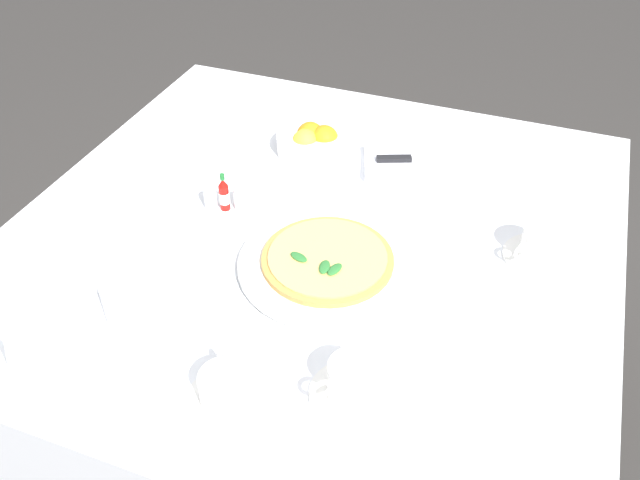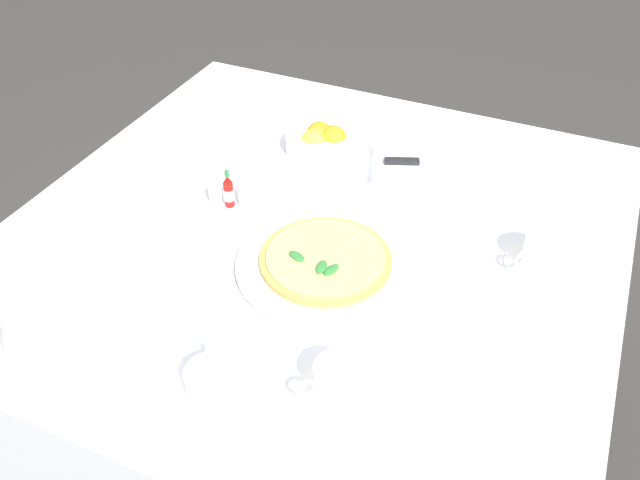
{
  "view_description": "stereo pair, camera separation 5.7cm",
  "coord_description": "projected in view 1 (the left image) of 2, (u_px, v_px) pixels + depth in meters",
  "views": [
    {
      "loc": [
        0.37,
        -0.94,
        1.53
      ],
      "look_at": [
        0.03,
        -0.05,
        0.74
      ],
      "focal_mm": 37.59,
      "sensor_mm": 36.0,
      "label": 1
    },
    {
      "loc": [
        0.42,
        -0.92,
        1.53
      ],
      "look_at": [
        0.03,
        -0.05,
        0.74
      ],
      "focal_mm": 37.59,
      "sensor_mm": 36.0,
      "label": 2
    }
  ],
  "objects": [
    {
      "name": "pizza",
      "position": [
        327.0,
        259.0,
        1.19
      ],
      "size": [
        0.24,
        0.24,
        0.02
      ],
      "color": "#C68E47",
      "rests_on": "pizza_plate"
    },
    {
      "name": "coffee_cup_center_back",
      "position": [
        226.0,
        391.0,
        0.96
      ],
      "size": [
        0.13,
        0.13,
        0.06
      ],
      "color": "white",
      "rests_on": "dining_table"
    },
    {
      "name": "dining_table",
      "position": [
        313.0,
        277.0,
        1.38
      ],
      "size": [
        1.14,
        1.14,
        0.72
      ],
      "color": "white",
      "rests_on": "ground_plane"
    },
    {
      "name": "napkin_folded",
      "position": [
        415.0,
        164.0,
        1.45
      ],
      "size": [
        0.25,
        0.19,
        0.02
      ],
      "rotation": [
        0.0,
        0.0,
        0.31
      ],
      "color": "silver",
      "rests_on": "dining_table"
    },
    {
      "name": "dinner_knife",
      "position": [
        417.0,
        159.0,
        1.45
      ],
      "size": [
        0.19,
        0.09,
        0.01
      ],
      "rotation": [
        0.0,
        0.0,
        0.38
      ],
      "color": "silver",
      "rests_on": "napkin_folded"
    },
    {
      "name": "water_glass_near_right",
      "position": [
        129.0,
        310.0,
        1.06
      ],
      "size": [
        0.07,
        0.07,
        0.1
      ],
      "color": "white",
      "rests_on": "dining_table"
    },
    {
      "name": "citrus_bowl",
      "position": [
        312.0,
        142.0,
        1.49
      ],
      "size": [
        0.15,
        0.15,
        0.07
      ],
      "color": "white",
      "rests_on": "dining_table"
    },
    {
      "name": "coffee_cup_right_edge",
      "position": [
        352.0,
        383.0,
        0.97
      ],
      "size": [
        0.13,
        0.13,
        0.07
      ],
      "color": "white",
      "rests_on": "dining_table"
    },
    {
      "name": "hot_sauce_bottle",
      "position": [
        225.0,
        194.0,
        1.33
      ],
      "size": [
        0.02,
        0.02,
        0.08
      ],
      "color": "#B7140F",
      "rests_on": "dining_table"
    },
    {
      "name": "pepper_shaker",
      "position": [
        210.0,
        197.0,
        1.33
      ],
      "size": [
        0.03,
        0.03,
        0.06
      ],
      "color": "white",
      "rests_on": "dining_table"
    },
    {
      "name": "coffee_cup_near_left",
      "position": [
        541.0,
        246.0,
        1.21
      ],
      "size": [
        0.13,
        0.13,
        0.07
      ],
      "color": "white",
      "rests_on": "dining_table"
    },
    {
      "name": "pizza_plate",
      "position": [
        327.0,
        264.0,
        1.2
      ],
      "size": [
        0.32,
        0.32,
        0.02
      ],
      "color": "white",
      "rests_on": "dining_table"
    },
    {
      "name": "salt_shaker",
      "position": [
        240.0,
        198.0,
        1.33
      ],
      "size": [
        0.03,
        0.03,
        0.06
      ],
      "color": "white",
      "rests_on": "dining_table"
    },
    {
      "name": "ground_plane",
      "position": [
        315.0,
        443.0,
        1.76
      ],
      "size": [
        8.0,
        8.0,
        0.0
      ],
      "primitive_type": "plane",
      "color": "#33302D"
    }
  ]
}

